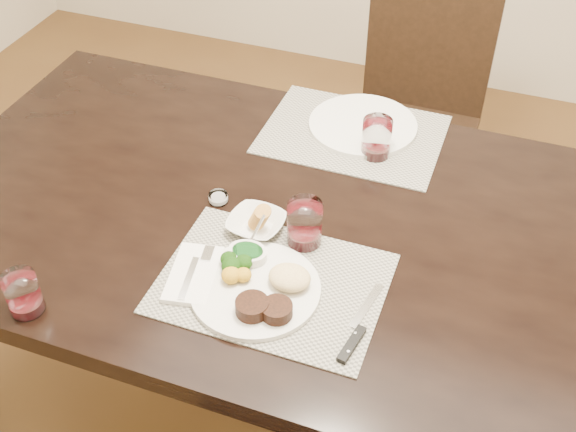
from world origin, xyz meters
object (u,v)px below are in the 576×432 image
(cracker_bowl, at_px, (256,223))
(chair_far, at_px, (417,107))
(wine_glass_near, at_px, (305,225))
(far_plate, at_px, (363,125))
(steak_knife, at_px, (355,335))
(dinner_plate, at_px, (260,289))

(cracker_bowl, bearing_deg, chair_far, 80.25)
(wine_glass_near, bearing_deg, cracker_bowl, 180.00)
(wine_glass_near, relative_size, far_plate, 0.37)
(steak_knife, relative_size, cracker_bowl, 1.65)
(chair_far, relative_size, far_plate, 3.15)
(wine_glass_near, bearing_deg, far_plate, 89.78)
(cracker_bowl, distance_m, wine_glass_near, 0.12)
(dinner_plate, bearing_deg, steak_knife, -22.12)
(chair_far, xyz_separation_m, dinner_plate, (-0.09, -1.18, 0.27))
(far_plate, bearing_deg, cracker_bowl, -103.85)
(chair_far, relative_size, steak_knife, 4.11)
(dinner_plate, xyz_separation_m, cracker_bowl, (-0.08, 0.18, 0.00))
(steak_knife, height_order, far_plate, far_plate)
(dinner_plate, bearing_deg, cracker_bowl, 102.94)
(cracker_bowl, bearing_deg, dinner_plate, -65.51)
(far_plate, bearing_deg, wine_glass_near, -90.22)
(dinner_plate, relative_size, far_plate, 0.94)
(cracker_bowl, height_order, far_plate, cracker_bowl)
(chair_far, xyz_separation_m, cracker_bowl, (-0.17, -1.00, 0.27))
(chair_far, bearing_deg, far_plate, -96.07)
(chair_far, height_order, steak_knife, chair_far)
(chair_far, height_order, cracker_bowl, chair_far)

